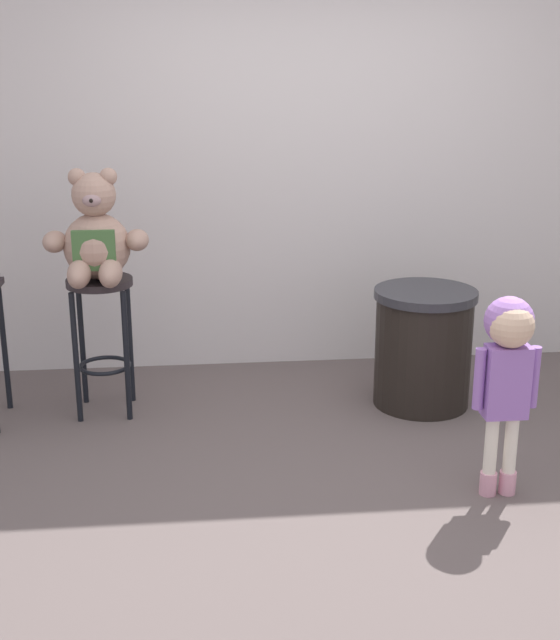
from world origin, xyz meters
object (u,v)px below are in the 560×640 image
object	(u,v)px
trash_bin	(423,347)
child_walking	(508,354)
bar_stool_with_teddy	(102,319)
teddy_bear	(96,240)

from	to	relation	value
trash_bin	child_walking	bearing A→B (deg)	-85.81
child_walking	trash_bin	bearing A→B (deg)	-63.51
trash_bin	bar_stool_with_teddy	bearing A→B (deg)	177.63
teddy_bear	child_walking	distance (m)	2.25
teddy_bear	bar_stool_with_teddy	bearing A→B (deg)	90.00
teddy_bear	trash_bin	bearing A→B (deg)	-1.47
bar_stool_with_teddy	trash_bin	world-z (taller)	bar_stool_with_teddy
teddy_bear	child_walking	bearing A→B (deg)	-30.83
teddy_bear	trash_bin	size ratio (longest dim) A/B	0.88
bar_stool_with_teddy	trash_bin	size ratio (longest dim) A/B	1.14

